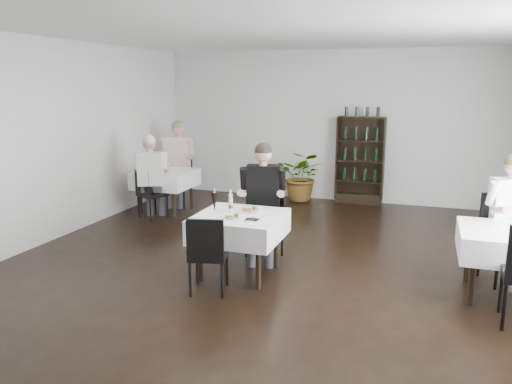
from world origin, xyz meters
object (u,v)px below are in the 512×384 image
(potted_tree, at_px, (302,176))
(diner_main, at_px, (263,193))
(main_table, at_px, (240,226))
(wine_shelf, at_px, (360,161))

(potted_tree, height_order, diner_main, diner_main)
(main_table, bearing_deg, diner_main, 81.01)
(wine_shelf, height_order, main_table, wine_shelf)
(wine_shelf, xyz_separation_m, potted_tree, (-1.13, -0.11, -0.34))
(potted_tree, relative_size, diner_main, 0.64)
(main_table, height_order, diner_main, diner_main)
(main_table, xyz_separation_m, potted_tree, (-0.23, 4.20, -0.11))
(wine_shelf, distance_m, main_table, 4.41)
(wine_shelf, relative_size, potted_tree, 1.72)
(wine_shelf, relative_size, main_table, 1.70)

